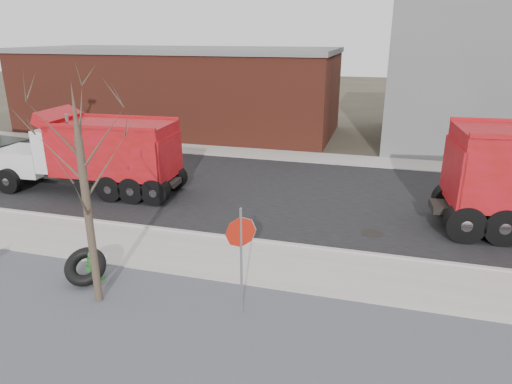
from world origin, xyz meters
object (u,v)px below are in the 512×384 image
(stop_sign, at_px, (241,243))
(dump_truck_red_b, at_px, (93,152))
(truck_tire, at_px, (85,266))
(fire_hydrant, at_px, (94,267))

(stop_sign, distance_m, dump_truck_red_b, 10.51)
(truck_tire, bearing_deg, stop_sign, -2.79)
(stop_sign, bearing_deg, truck_tire, 162.20)
(truck_tire, xyz_separation_m, stop_sign, (4.26, -0.21, 1.31))
(truck_tire, height_order, stop_sign, stop_sign)
(fire_hydrant, height_order, dump_truck_red_b, dump_truck_red_b)
(fire_hydrant, distance_m, stop_sign, 4.36)
(dump_truck_red_b, bearing_deg, stop_sign, 138.29)
(fire_hydrant, distance_m, dump_truck_red_b, 7.53)
(stop_sign, xyz_separation_m, dump_truck_red_b, (-8.20, 6.56, -0.11))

